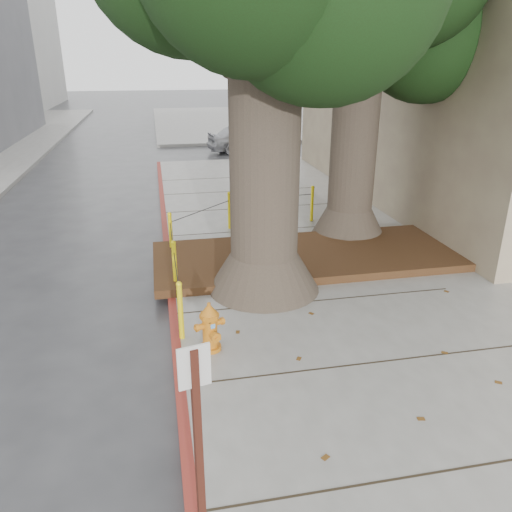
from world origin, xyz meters
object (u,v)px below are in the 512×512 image
(fire_hydrant, at_px, (210,327))
(car_red, at_px, (354,131))
(car_silver, at_px, (249,138))
(signpost, at_px, (199,465))

(fire_hydrant, xyz_separation_m, car_red, (9.82, 19.20, 0.02))
(fire_hydrant, height_order, car_silver, car_silver)
(signpost, relative_size, car_silver, 0.59)
(fire_hydrant, distance_m, signpost, 3.67)
(car_red, bearing_deg, signpost, 154.51)
(signpost, bearing_deg, fire_hydrant, 70.43)
(fire_hydrant, distance_m, car_red, 21.57)
(fire_hydrant, height_order, signpost, signpost)
(fire_hydrant, distance_m, car_silver, 17.62)
(signpost, relative_size, car_red, 0.70)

